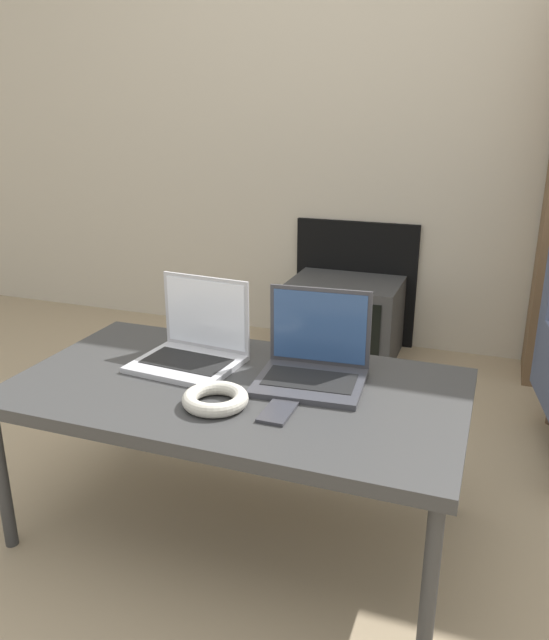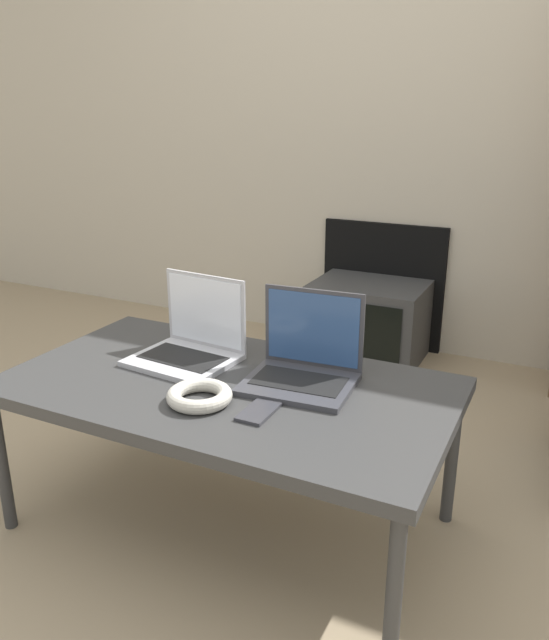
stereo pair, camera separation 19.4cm
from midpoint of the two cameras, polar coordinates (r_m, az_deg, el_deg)
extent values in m
plane|color=#998466|center=(1.83, -4.08, -21.32)|extent=(14.00, 14.00, 0.00)
cube|color=#B7AD99|center=(3.17, 13.90, 20.54)|extent=(7.00, 0.06, 2.60)
cube|color=black|center=(3.25, 11.53, 3.13)|extent=(0.63, 0.03, 0.64)
cube|color=#333333|center=(1.73, -1.19, -6.36)|extent=(1.23, 0.68, 0.04)
cylinder|color=#333333|center=(1.95, -21.06, -12.25)|extent=(0.04, 0.04, 0.42)
cylinder|color=#333333|center=(1.46, 14.96, -23.31)|extent=(0.04, 0.04, 0.42)
cylinder|color=#333333|center=(2.34, -10.34, -5.85)|extent=(0.04, 0.04, 0.42)
cylinder|color=#333333|center=(1.95, 18.74, -11.92)|extent=(0.04, 0.04, 0.42)
cube|color=#B2B2B7|center=(1.86, -5.43, -3.73)|extent=(0.31, 0.27, 0.02)
cube|color=black|center=(1.86, -5.44, -3.47)|extent=(0.26, 0.16, 0.00)
cube|color=#B2B2B7|center=(1.91, -3.43, 0.82)|extent=(0.29, 0.03, 0.23)
cube|color=white|center=(1.91, -3.50, 0.78)|extent=(0.27, 0.03, 0.21)
cube|color=#38383D|center=(1.71, 5.52, -5.89)|extent=(0.31, 0.27, 0.02)
cube|color=black|center=(1.70, 5.53, -5.61)|extent=(0.26, 0.15, 0.00)
cube|color=#38383D|center=(1.77, 6.74, -0.78)|extent=(0.29, 0.03, 0.23)
cube|color=#2D4C7F|center=(1.76, 6.68, -0.83)|extent=(0.27, 0.02, 0.21)
torus|color=beige|center=(1.61, -3.46, -7.00)|extent=(0.17, 0.17, 0.04)
cube|color=#333338|center=(1.57, 2.26, -8.34)|extent=(0.07, 0.14, 0.01)
cube|color=#383838|center=(3.10, 10.35, -0.09)|extent=(0.53, 0.40, 0.38)
cube|color=black|center=(2.91, 9.22, -1.25)|extent=(0.44, 0.01, 0.30)
camera|label=1|loc=(0.10, -87.14, 0.98)|focal=35.00mm
camera|label=2|loc=(0.10, 92.86, -0.98)|focal=35.00mm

